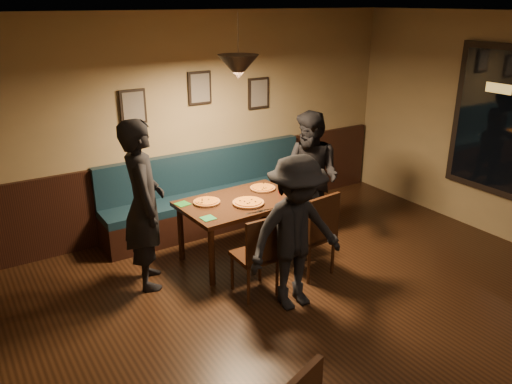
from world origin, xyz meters
TOP-DOWN VIEW (x-y plane):
  - floor at (0.00, 0.00)m, footprint 7.00×7.00m
  - ceiling at (0.00, 0.00)m, footprint 7.00×7.00m
  - wall_back at (0.00, 3.50)m, footprint 6.00×0.00m
  - wainscot at (0.00, 3.47)m, footprint 5.88×0.06m
  - booth_bench at (0.00, 3.20)m, footprint 3.00×0.60m
  - picture_left at (-0.90, 3.47)m, footprint 0.32×0.04m
  - picture_center at (0.00, 3.47)m, footprint 0.32×0.04m
  - picture_right at (0.90, 3.47)m, footprint 0.32×0.04m
  - pendant_lamp at (-0.14, 2.24)m, footprint 0.44×0.44m
  - dining_table at (-0.14, 2.24)m, footprint 1.40×0.94m
  - chair_near_left at (-0.42, 1.48)m, footprint 0.41×0.41m
  - chair_near_right at (0.34, 1.52)m, footprint 0.48×0.48m
  - diner_left at (-1.28, 2.28)m, footprint 0.60×0.76m
  - diner_right at (0.92, 2.27)m, footprint 0.81×0.93m
  - diner_front at (-0.20, 1.07)m, footprint 1.05×0.64m
  - pizza_a at (-0.50, 2.37)m, footprint 0.37×0.37m
  - pizza_b at (-0.12, 2.09)m, footprint 0.46×0.46m
  - pizza_c at (0.29, 2.41)m, footprint 0.34×0.34m
  - soda_glass at (0.44, 1.92)m, footprint 0.07×0.07m
  - tabasco_bottle at (0.40, 2.21)m, footprint 0.03×0.03m
  - napkin_a at (-0.75, 2.50)m, footprint 0.17×0.17m
  - napkin_b at (-0.69, 1.98)m, footprint 0.15×0.15m
  - cutlery_set at (-0.12, 1.84)m, footprint 0.20×0.06m

SIDE VIEW (x-z plane):
  - floor at x=0.00m, z-range 0.00..0.00m
  - dining_table at x=-0.14m, z-range 0.00..0.73m
  - chair_near_left at x=-0.42m, z-range 0.00..0.91m
  - chair_near_right at x=0.34m, z-range 0.00..0.98m
  - wainscot at x=0.00m, z-range 0.00..1.00m
  - booth_bench at x=0.00m, z-range 0.00..1.00m
  - cutlery_set at x=-0.12m, z-range 0.73..0.73m
  - napkin_b at x=-0.69m, z-range 0.73..0.74m
  - napkin_a at x=-0.75m, z-range 0.73..0.74m
  - pizza_a at x=-0.50m, z-range 0.73..0.77m
  - pizza_c at x=0.29m, z-range 0.73..0.77m
  - pizza_b at x=-0.12m, z-range 0.73..0.77m
  - diner_front at x=-0.20m, z-range 0.00..1.58m
  - tabasco_bottle at x=0.40m, z-range 0.73..0.86m
  - soda_glass at x=0.44m, z-range 0.73..0.89m
  - diner_right at x=0.92m, z-range 0.00..1.65m
  - diner_left at x=-1.28m, z-range 0.00..1.83m
  - wall_back at x=0.00m, z-range -1.60..4.40m
  - picture_left at x=-0.90m, z-range 1.49..1.91m
  - picture_right at x=0.90m, z-range 1.49..1.91m
  - picture_center at x=0.00m, z-range 1.64..2.06m
  - pendant_lamp at x=-0.14m, z-range 2.12..2.38m
  - ceiling at x=0.00m, z-range 2.80..2.80m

